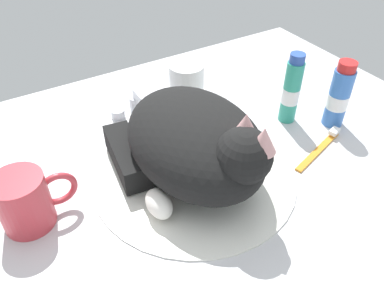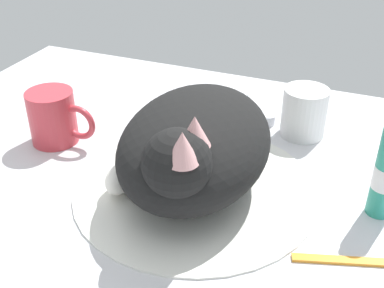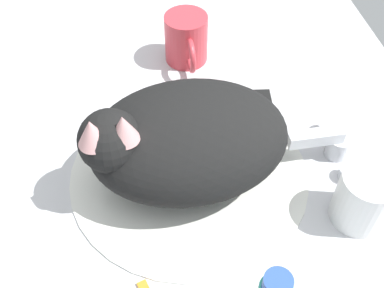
# 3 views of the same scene
# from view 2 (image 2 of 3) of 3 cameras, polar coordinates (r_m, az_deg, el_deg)

# --- Properties ---
(ground_plane) EXTENTS (1.10, 0.83, 0.03)m
(ground_plane) POSITION_cam_2_polar(r_m,az_deg,el_deg) (0.72, 0.40, -6.15)
(ground_plane) COLOR silver
(sink_basin) EXTENTS (0.35, 0.35, 0.01)m
(sink_basin) POSITION_cam_2_polar(r_m,az_deg,el_deg) (0.71, 0.40, -5.00)
(sink_basin) COLOR silver
(sink_basin) RESTS_ON ground_plane
(faucet) EXTENTS (0.12, 0.10, 0.06)m
(faucet) POSITION_cam_2_polar(r_m,az_deg,el_deg) (0.87, 5.61, 3.90)
(faucet) COLOR silver
(faucet) RESTS_ON ground_plane
(cat) EXTENTS (0.23, 0.29, 0.16)m
(cat) POSITION_cam_2_polar(r_m,az_deg,el_deg) (0.67, 0.02, -0.25)
(cat) COLOR black
(cat) RESTS_ON sink_basin
(coffee_mug) EXTENTS (0.12, 0.08, 0.09)m
(coffee_mug) POSITION_cam_2_polar(r_m,az_deg,el_deg) (0.83, -15.62, 2.98)
(coffee_mug) COLOR #C63842
(coffee_mug) RESTS_ON ground_plane
(rinse_cup) EXTENTS (0.07, 0.07, 0.08)m
(rinse_cup) POSITION_cam_2_polar(r_m,az_deg,el_deg) (0.84, 12.82, 3.59)
(rinse_cup) COLOR white
(rinse_cup) RESTS_ON ground_plane
(toothbrush) EXTENTS (0.14, 0.06, 0.02)m
(toothbrush) POSITION_cam_2_polar(r_m,az_deg,el_deg) (0.63, 19.06, -12.48)
(toothbrush) COLOR orange
(toothbrush) RESTS_ON ground_plane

